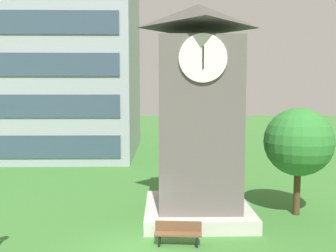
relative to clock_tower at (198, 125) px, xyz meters
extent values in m
plane|color=#3D7A33|center=(-2.72, -3.57, -4.36)|extent=(160.00, 160.00, 0.00)
cube|color=#9EA8B2|center=(-13.02, 19.30, 6.84)|extent=(17.68, 14.76, 22.40)
cube|color=#384C60|center=(-13.02, 11.87, -2.76)|extent=(16.27, 0.10, 1.80)
cube|color=#384C60|center=(-13.02, 11.87, 0.44)|extent=(16.27, 0.10, 1.80)
cube|color=#384C60|center=(-13.02, 11.87, 3.64)|extent=(16.27, 0.10, 1.80)
cube|color=#384C60|center=(-13.02, 11.87, 6.84)|extent=(16.27, 0.10, 1.80)
cube|color=#605B56|center=(-0.01, 0.01, -0.25)|extent=(3.59, 3.59, 8.22)
cube|color=beige|center=(-0.01, 0.01, -4.06)|extent=(4.85, 4.85, 0.60)
pyramid|color=#4D4945|center=(-0.01, 0.01, 4.92)|extent=(3.95, 3.95, 1.05)
cylinder|color=white|center=(-0.01, -1.85, 2.88)|extent=(1.97, 0.12, 1.97)
cylinder|color=white|center=(1.85, 0.01, 2.88)|extent=(0.12, 1.97, 1.97)
cube|color=black|center=(-0.01, -1.92, 3.05)|extent=(0.06, 0.08, 0.59)
cube|color=black|center=(-0.01, -1.93, 2.88)|extent=(0.06, 0.06, 0.89)
cube|color=brown|center=(-1.06, -3.24, -3.91)|extent=(1.83, 0.63, 0.06)
cube|color=brown|center=(-1.04, -3.02, -3.68)|extent=(1.80, 0.20, 0.40)
cube|color=black|center=(-1.78, -3.18, -4.14)|extent=(0.12, 0.44, 0.45)
cube|color=black|center=(-0.34, -3.30, -4.14)|extent=(0.12, 0.44, 0.45)
cylinder|color=#513823|center=(4.79, 0.22, -3.16)|extent=(0.31, 0.31, 2.40)
sphere|color=#318032|center=(4.79, 0.22, -0.83)|extent=(3.22, 3.22, 3.22)
camera|label=1|loc=(-1.72, -16.81, 1.47)|focal=39.20mm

